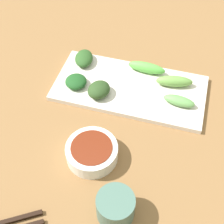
% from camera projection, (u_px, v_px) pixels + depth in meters
% --- Properties ---
extents(tabletop, '(2.10, 2.10, 0.02)m').
position_uv_depth(tabletop, '(108.00, 118.00, 0.73)').
color(tabletop, olive).
rests_on(tabletop, ground).
extents(sauce_bowl, '(0.11, 0.11, 0.04)m').
position_uv_depth(sauce_bowl, '(91.00, 151.00, 0.64)').
color(sauce_bowl, white).
rests_on(sauce_bowl, tabletop).
extents(serving_plate, '(0.17, 0.36, 0.01)m').
position_uv_depth(serving_plate, '(130.00, 88.00, 0.77)').
color(serving_plate, silver).
rests_on(serving_plate, tabletop).
extents(broccoli_stalk_0, '(0.03, 0.07, 0.02)m').
position_uv_depth(broccoli_stalk_0, '(179.00, 101.00, 0.72)').
color(broccoli_stalk_0, '#66A156').
rests_on(broccoli_stalk_0, serving_plate).
extents(broccoli_stalk_1, '(0.03, 0.09, 0.03)m').
position_uv_depth(broccoli_stalk_1, '(147.00, 68.00, 0.79)').
color(broccoli_stalk_1, '#5DBB49').
rests_on(broccoli_stalk_1, serving_plate).
extents(broccoli_leafy_2, '(0.07, 0.06, 0.02)m').
position_uv_depth(broccoli_leafy_2, '(84.00, 58.00, 0.81)').
color(broccoli_leafy_2, '#2B5423').
rests_on(broccoli_leafy_2, serving_plate).
extents(broccoli_stalk_3, '(0.04, 0.09, 0.03)m').
position_uv_depth(broccoli_stalk_3, '(174.00, 81.00, 0.76)').
color(broccoli_stalk_3, '#6DA249').
rests_on(broccoli_stalk_3, serving_plate).
extents(broccoli_leafy_4, '(0.06, 0.06, 0.02)m').
position_uv_depth(broccoli_leafy_4, '(76.00, 82.00, 0.76)').
color(broccoli_leafy_4, '#1D4F20').
rests_on(broccoli_leafy_4, serving_plate).
extents(broccoli_leafy_5, '(0.07, 0.07, 0.03)m').
position_uv_depth(broccoli_leafy_5, '(99.00, 90.00, 0.74)').
color(broccoli_leafy_5, '#2C4721').
rests_on(broccoli_leafy_5, serving_plate).
extents(tea_cup, '(0.07, 0.07, 0.05)m').
position_uv_depth(tea_cup, '(115.00, 207.00, 0.56)').
color(tea_cup, '#4C7064').
rests_on(tea_cup, tabletop).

